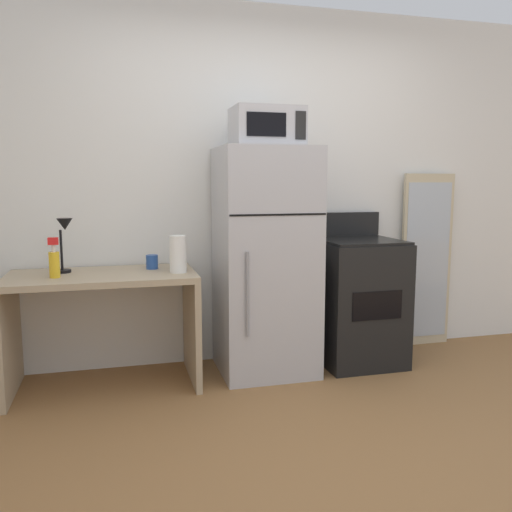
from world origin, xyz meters
The scene contains 11 objects.
ground_plane centered at (0.00, 0.00, 0.00)m, with size 12.00×12.00×0.00m, color olive.
wall_back_white centered at (0.00, 1.70, 1.30)m, with size 5.00×0.10×2.60m, color white.
desk centered at (-1.17, 1.31, 0.53)m, with size 1.18×0.64×0.75m.
desk_lamp centered at (-1.40, 1.41, 0.99)m, with size 0.14×0.12×0.35m.
paper_towel_roll centered at (-0.69, 1.23, 0.87)m, with size 0.11×0.11×0.24m, color white.
coffee_mug centered at (-0.85, 1.42, 0.80)m, with size 0.08×0.08×0.10m, color #264C99.
spray_bottle centered at (-1.45, 1.23, 0.85)m, with size 0.06×0.06×0.25m.
refrigerator centered at (-0.08, 1.33, 0.78)m, with size 0.65×0.63×1.57m.
microwave centered at (-0.08, 1.31, 1.70)m, with size 0.46×0.35×0.26m.
oven_range centered at (0.63, 1.33, 0.47)m, with size 0.58×0.61×1.10m.
leaning_mirror centered at (1.36, 1.59, 0.70)m, with size 0.44×0.03×1.40m.
Camera 1 is at (-1.08, -2.17, 1.33)m, focal length 37.10 mm.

